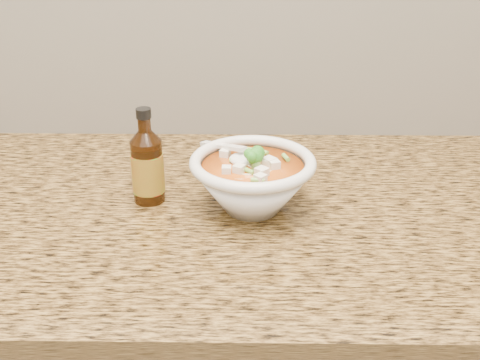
{
  "coord_description": "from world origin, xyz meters",
  "views": [
    {
      "loc": [
        0.1,
        0.8,
        1.37
      ],
      "look_at": [
        0.09,
        1.66,
        0.95
      ],
      "focal_mm": 45.0,
      "sensor_mm": 36.0,
      "label": 1
    }
  ],
  "objects": [
    {
      "name": "hot_sauce_bottle",
      "position": [
        -0.06,
        1.68,
        0.96
      ],
      "size": [
        0.06,
        0.06,
        0.16
      ],
      "rotation": [
        0.0,
        0.0,
        -0.13
      ],
      "color": "#361A07",
      "rests_on": "counter_slab"
    },
    {
      "name": "soup_bowl",
      "position": [
        0.11,
        1.66,
        0.95
      ],
      "size": [
        0.2,
        0.2,
        0.11
      ],
      "rotation": [
        0.0,
        0.0,
        -0.26
      ],
      "color": "silver",
      "rests_on": "counter_slab"
    },
    {
      "name": "counter_slab",
      "position": [
        0.0,
        1.68,
        0.88
      ],
      "size": [
        4.0,
        0.68,
        0.04
      ],
      "primitive_type": "cube",
      "color": "olive",
      "rests_on": "cabinet"
    }
  ]
}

